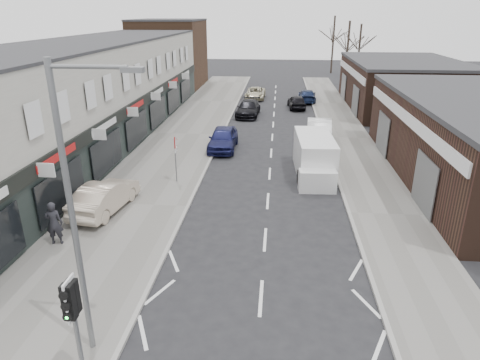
% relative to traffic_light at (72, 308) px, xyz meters
% --- Properties ---
extents(ground, '(160.00, 160.00, 0.00)m').
position_rel_traffic_light_xyz_m(ground, '(4.40, 2.02, -2.41)').
color(ground, black).
rests_on(ground, ground).
extents(pavement_left, '(5.50, 64.00, 0.12)m').
position_rel_traffic_light_xyz_m(pavement_left, '(-2.35, 24.02, -2.35)').
color(pavement_left, slate).
rests_on(pavement_left, ground).
extents(pavement_right, '(3.50, 64.00, 0.12)m').
position_rel_traffic_light_xyz_m(pavement_right, '(10.15, 24.02, -2.35)').
color(pavement_right, slate).
rests_on(pavement_right, ground).
extents(shop_terrace_left, '(8.00, 41.00, 7.10)m').
position_rel_traffic_light_xyz_m(shop_terrace_left, '(-9.10, 21.52, 1.14)').
color(shop_terrace_left, beige).
rests_on(shop_terrace_left, ground).
extents(brick_block_far, '(8.00, 10.00, 8.00)m').
position_rel_traffic_light_xyz_m(brick_block_far, '(-9.10, 47.02, 1.59)').
color(brick_block_far, '#472E1E').
rests_on(brick_block_far, ground).
extents(right_unit_far, '(10.00, 16.00, 4.50)m').
position_rel_traffic_light_xyz_m(right_unit_far, '(16.90, 36.02, -0.16)').
color(right_unit_far, '#321F17').
rests_on(right_unit_far, ground).
extents(tree_far_a, '(3.60, 3.60, 8.00)m').
position_rel_traffic_light_xyz_m(tree_far_a, '(13.40, 50.02, -2.41)').
color(tree_far_a, '#382D26').
rests_on(tree_far_a, ground).
extents(tree_far_b, '(3.60, 3.60, 7.50)m').
position_rel_traffic_light_xyz_m(tree_far_b, '(15.90, 56.02, -2.41)').
color(tree_far_b, '#382D26').
rests_on(tree_far_b, ground).
extents(tree_far_c, '(3.60, 3.60, 8.50)m').
position_rel_traffic_light_xyz_m(tree_far_c, '(12.90, 62.02, -2.41)').
color(tree_far_c, '#382D26').
rests_on(tree_far_c, ground).
extents(traffic_light, '(0.28, 0.60, 3.10)m').
position_rel_traffic_light_xyz_m(traffic_light, '(0.00, 0.00, 0.00)').
color(traffic_light, slate).
rests_on(traffic_light, pavement_left).
extents(street_lamp, '(2.23, 0.22, 8.00)m').
position_rel_traffic_light_xyz_m(street_lamp, '(-0.13, 1.22, 2.20)').
color(street_lamp, slate).
rests_on(street_lamp, pavement_left).
extents(warning_sign, '(0.12, 0.80, 2.70)m').
position_rel_traffic_light_xyz_m(warning_sign, '(-0.76, 14.02, -0.21)').
color(warning_sign, slate).
rests_on(warning_sign, pavement_left).
extents(white_van, '(2.29, 5.89, 2.26)m').
position_rel_traffic_light_xyz_m(white_van, '(7.00, 16.20, -1.35)').
color(white_van, white).
rests_on(white_van, ground).
extents(sedan_on_pavement, '(2.13, 4.59, 1.46)m').
position_rel_traffic_light_xyz_m(sedan_on_pavement, '(-3.32, 9.97, -1.57)').
color(sedan_on_pavement, '#C4B39D').
rests_on(sedan_on_pavement, pavement_left).
extents(pedestrian, '(0.75, 0.56, 1.86)m').
position_rel_traffic_light_xyz_m(pedestrian, '(-4.14, 6.73, -1.37)').
color(pedestrian, black).
rests_on(pedestrian, pavement_left).
extents(parked_car_left_a, '(1.86, 4.58, 1.56)m').
position_rel_traffic_light_xyz_m(parked_car_left_a, '(1.00, 20.63, -1.64)').
color(parked_car_left_a, '#161947').
rests_on(parked_car_left_a, ground).
extents(parked_car_left_b, '(2.22, 4.93, 1.40)m').
position_rel_traffic_light_xyz_m(parked_car_left_b, '(2.02, 31.11, -1.71)').
color(parked_car_left_b, black).
rests_on(parked_car_left_b, ground).
extents(parked_car_left_c, '(2.19, 4.52, 1.24)m').
position_rel_traffic_light_xyz_m(parked_car_left_c, '(2.20, 39.52, -1.79)').
color(parked_car_left_c, '#C1B99A').
rests_on(parked_car_left_c, ground).
extents(parked_car_right_a, '(2.09, 5.12, 1.65)m').
position_rel_traffic_light_xyz_m(parked_car_right_a, '(7.90, 23.90, -1.59)').
color(parked_car_right_a, silver).
rests_on(parked_car_right_a, ground).
extents(parked_car_right_b, '(1.90, 4.04, 1.33)m').
position_rel_traffic_light_xyz_m(parked_car_right_b, '(6.60, 34.83, -1.75)').
color(parked_car_right_b, black).
rests_on(parked_car_right_b, ground).
extents(parked_car_right_c, '(1.96, 4.49, 1.28)m').
position_rel_traffic_light_xyz_m(parked_car_right_c, '(7.83, 38.32, -1.77)').
color(parked_car_right_c, '#131E3C').
rests_on(parked_car_right_c, ground).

